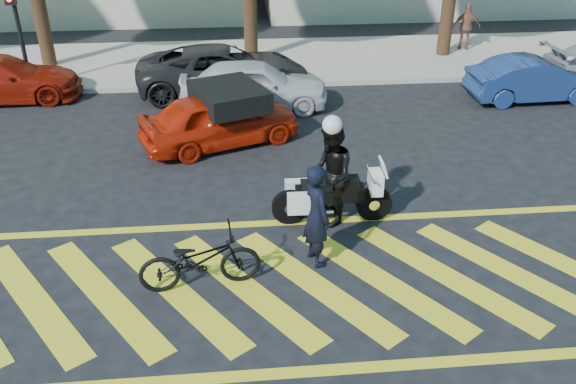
{
  "coord_description": "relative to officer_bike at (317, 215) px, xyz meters",
  "views": [
    {
      "loc": [
        -0.65,
        -7.81,
        6.05
      ],
      "look_at": [
        0.2,
        1.19,
        1.05
      ],
      "focal_mm": 38.0,
      "sensor_mm": 36.0,
      "label": 1
    }
  ],
  "objects": [
    {
      "name": "ground",
      "position": [
        -0.62,
        -0.63,
        -0.9
      ],
      "size": [
        90.0,
        90.0,
        0.0
      ],
      "primitive_type": "plane",
      "color": "black",
      "rests_on": "ground"
    },
    {
      "name": "sidewalk",
      "position": [
        -0.62,
        11.37,
        -0.83
      ],
      "size": [
        60.0,
        5.0,
        0.15
      ],
      "primitive_type": "cube",
      "color": "#9E998E",
      "rests_on": "ground"
    },
    {
      "name": "crosswalk",
      "position": [
        -0.66,
        -0.63,
        -0.9
      ],
      "size": [
        12.33,
        4.0,
        0.01
      ],
      "color": "yellow",
      "rests_on": "ground"
    },
    {
      "name": "signal_pole",
      "position": [
        -7.12,
        9.11,
        1.02
      ],
      "size": [
        0.28,
        0.43,
        3.2
      ],
      "color": "black",
      "rests_on": "ground"
    },
    {
      "name": "officer_bike",
      "position": [
        0.0,
        0.0,
        0.0
      ],
      "size": [
        0.62,
        0.76,
        1.81
      ],
      "primitive_type": "imported",
      "rotation": [
        0.0,
        0.0,
        1.89
      ],
      "color": "black",
      "rests_on": "ground"
    },
    {
      "name": "bicycle",
      "position": [
        -1.91,
        -0.51,
        -0.4
      ],
      "size": [
        1.99,
        0.92,
        1.01
      ],
      "primitive_type": "imported",
      "rotation": [
        0.0,
        0.0,
        1.7
      ],
      "color": "black",
      "rests_on": "ground"
    },
    {
      "name": "police_motorcycle",
      "position": [
        0.44,
        1.26,
        -0.36
      ],
      "size": [
        2.26,
        0.72,
        1.0
      ],
      "rotation": [
        0.0,
        0.0,
        -0.01
      ],
      "color": "black",
      "rests_on": "ground"
    },
    {
      "name": "officer_moto",
      "position": [
        0.42,
        1.26,
        0.08
      ],
      "size": [
        0.75,
        0.96,
        1.96
      ],
      "primitive_type": "imported",
      "rotation": [
        0.0,
        0.0,
        -1.58
      ],
      "color": "black",
      "rests_on": "ground"
    },
    {
      "name": "red_convertible",
      "position": [
        -1.61,
        4.98,
        -0.27
      ],
      "size": [
        4.03,
        2.78,
        1.28
      ],
      "primitive_type": "imported",
      "rotation": [
        0.0,
        0.0,
        1.95
      ],
      "color": "red",
      "rests_on": "ground"
    },
    {
      "name": "parked_left",
      "position": [
        -7.7,
        8.57,
        -0.28
      ],
      "size": [
        4.4,
        2.03,
        1.25
      ],
      "primitive_type": "imported",
      "rotation": [
        0.0,
        0.0,
        1.64
      ],
      "color": "maroon",
      "rests_on": "ground"
    },
    {
      "name": "parked_mid_left",
      "position": [
        -1.52,
        8.57,
        -0.22
      ],
      "size": [
        4.93,
        2.36,
        1.36
      ],
      "primitive_type": "imported",
      "rotation": [
        0.0,
        0.0,
        1.59
      ],
      "color": "black",
      "rests_on": "ground"
    },
    {
      "name": "parked_mid_right",
      "position": [
        -0.72,
        7.23,
        -0.23
      ],
      "size": [
        3.98,
        1.62,
        1.35
      ],
      "primitive_type": "imported",
      "rotation": [
        0.0,
        0.0,
        1.56
      ],
      "color": "silver",
      "rests_on": "ground"
    },
    {
      "name": "parked_right",
      "position": [
        7.09,
        7.17,
        -0.3
      ],
      "size": [
        3.71,
        1.41,
        1.21
      ],
      "primitive_type": "imported",
      "rotation": [
        0.0,
        0.0,
        1.61
      ],
      "color": "navy",
      "rests_on": "ground"
    },
    {
      "name": "pedestrian_right",
      "position": [
        6.79,
        11.87,
        0.03
      ],
      "size": [
        0.98,
        0.58,
        1.56
      ],
      "primitive_type": "imported",
      "rotation": [
        0.0,
        0.0,
        2.91
      ],
      "color": "#905941",
      "rests_on": "sidewalk"
    }
  ]
}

